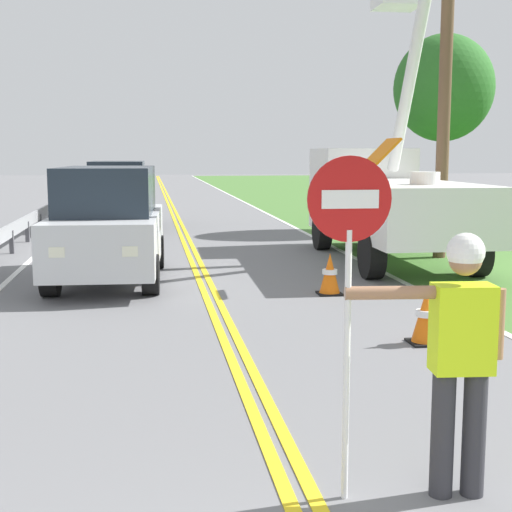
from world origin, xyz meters
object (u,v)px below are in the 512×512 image
stop_sign_paddle (349,251)px  traffic_cone_lead (426,317)px  oncoming_suv_nearest (108,224)px  traffic_cone_mid (330,275)px  flagger_worker (460,348)px  roadside_tree_verge (444,89)px  utility_bucket_truck (385,195)px  utility_pole_near (446,66)px  oncoming_suv_second (118,194)px

stop_sign_paddle → traffic_cone_lead: stop_sign_paddle is taller
oncoming_suv_nearest → traffic_cone_mid: 4.23m
flagger_worker → traffic_cone_mid: bearing=82.7°
traffic_cone_lead → roadside_tree_verge: bearing=66.9°
flagger_worker → oncoming_suv_nearest: bearing=107.1°
flagger_worker → roadside_tree_verge: (6.84, 16.86, 3.22)m
oncoming_suv_nearest → traffic_cone_mid: size_ratio=6.69×
stop_sign_paddle → utility_bucket_truck: utility_bucket_truck is taller
flagger_worker → roadside_tree_verge: roadside_tree_verge is taller
utility_bucket_truck → utility_pole_near: utility_pole_near is taller
flagger_worker → oncoming_suv_second: (-2.99, 18.89, 0.01)m
oncoming_suv_second → oncoming_suv_nearest: bearing=-88.8°
stop_sign_paddle → roadside_tree_verge: (7.61, 16.79, 2.56)m
flagger_worker → utility_bucket_truck: size_ratio=0.27×
utility_pole_near → traffic_cone_lead: (-3.15, -7.17, -3.91)m
oncoming_suv_nearest → utility_bucket_truck: bearing=18.5°
oncoming_suv_second → stop_sign_paddle: bearing=-83.3°
stop_sign_paddle → utility_pole_near: size_ratio=0.29×
oncoming_suv_nearest → oncoming_suv_second: bearing=91.2°
utility_pole_near → traffic_cone_lead: utility_pole_near is taller
flagger_worker → utility_bucket_truck: 11.48m
utility_bucket_truck → roadside_tree_verge: utility_bucket_truck is taller
utility_pole_near → roadside_tree_verge: size_ratio=1.38×
utility_pole_near → roadside_tree_verge: bearing=67.6°
stop_sign_paddle → oncoming_suv_second: size_ratio=0.50×
flagger_worker → traffic_cone_lead: 4.17m
stop_sign_paddle → utility_bucket_truck: 11.65m
utility_bucket_truck → oncoming_suv_second: utility_bucket_truck is taller
oncoming_suv_second → traffic_cone_mid: (3.91, -11.72, -0.72)m
flagger_worker → oncoming_suv_nearest: oncoming_suv_nearest is taller
flagger_worker → oncoming_suv_second: bearing=99.0°
oncoming_suv_second → traffic_cone_lead: (4.30, -14.99, -0.72)m
traffic_cone_lead → roadside_tree_verge: roadside_tree_verge is taller
flagger_worker → utility_bucket_truck: utility_bucket_truck is taller
utility_bucket_truck → roadside_tree_verge: 7.46m
oncoming_suv_second → roadside_tree_verge: (9.83, -2.03, 3.21)m
stop_sign_paddle → roadside_tree_verge: 18.61m
flagger_worker → roadside_tree_verge: bearing=67.9°
traffic_cone_lead → roadside_tree_verge: size_ratio=0.12×
utility_bucket_truck → oncoming_suv_second: (-6.14, 7.85, -0.38)m
oncoming_suv_second → utility_pole_near: (7.45, -7.82, 3.18)m
stop_sign_paddle → flagger_worker: bearing=-5.1°
stop_sign_paddle → utility_bucket_truck: bearing=70.4°
utility_bucket_truck → oncoming_suv_second: size_ratio=1.48×
traffic_cone_mid → roadside_tree_verge: roadside_tree_verge is taller
stop_sign_paddle → traffic_cone_mid: bearing=76.6°
traffic_cone_lead → traffic_cone_mid: size_ratio=1.00×
traffic_cone_lead → traffic_cone_mid: same height
utility_bucket_truck → flagger_worker: bearing=-105.9°
traffic_cone_mid → utility_bucket_truck: bearing=60.1°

